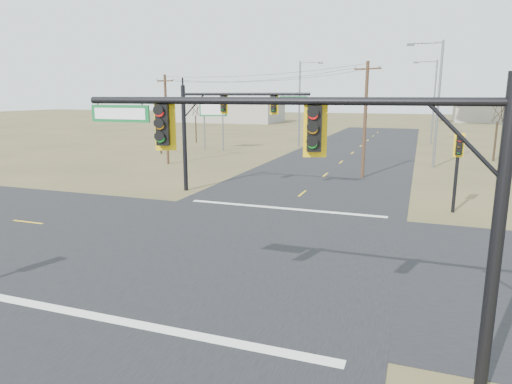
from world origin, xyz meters
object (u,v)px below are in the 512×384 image
Objects in this scene: bare_tree_a at (159,108)px; bare_tree_c at (499,111)px; mast_arm_far at (222,116)px; streetlight_c at (301,100)px; pedestal_signal_ne at (458,155)px; utility_pole_far at (166,118)px; utility_pole_near at (365,118)px; bare_tree_b at (195,110)px; mast_arm_near at (326,160)px; streetlight_a at (436,98)px; streetlight_b at (432,97)px; highway_sign at (213,114)px.

bare_tree_a is 1.03× the size of bare_tree_c.
mast_arm_far is 29.68m from streetlight_c.
streetlight_c reaches higher than pedestal_signal_ne.
utility_pole_near is at bearing -3.88° from utility_pole_far.
utility_pole_near reaches higher than pedestal_signal_ne.
bare_tree_b is (-17.66, 30.39, -0.63)m from mast_arm_far.
streetlight_c is 18.13m from bare_tree_a.
mast_arm_near is 2.25× the size of pedestal_signal_ne.
bare_tree_a is at bearing -169.94° from bare_tree_c.
streetlight_c reaches higher than bare_tree_a.
mast_arm_near is 1.60× the size of bare_tree_c.
pedestal_signal_ne is 34.52m from streetlight_c.
bare_tree_a is at bearing 108.74° from mast_arm_near.
mast_arm_near is at bearing -61.26° from mast_arm_far.
bare_tree_b is (-31.30, 13.20, -1.79)m from streetlight_a.
mast_arm_near is at bearing -53.55° from bare_tree_a.
pedestal_signal_ne is 0.40× the size of streetlight_b.
utility_pole_near is at bearing -79.41° from streetlight_c.
mast_arm_near is at bearing -53.41° from utility_pole_far.
streetlight_c reaches higher than mast_arm_far.
pedestal_signal_ne is 0.74× the size of highway_sign.
utility_pole_near is (-2.24, 27.28, -0.35)m from mast_arm_near.
bare_tree_c is at bearing -31.45° from streetlight_c.
bare_tree_a is (-4.27, -5.28, 0.87)m from highway_sign.
bare_tree_c is (35.41, 6.28, -0.18)m from bare_tree_a.
mast_arm_far is 14.77m from pedestal_signal_ne.
highway_sign reaches higher than pedestal_signal_ne.
bare_tree_a is (-26.15, 35.39, 0.07)m from mast_arm_near.
bare_tree_a is at bearing 129.89° from mast_arm_far.
highway_sign reaches higher than bare_tree_b.
mast_arm_near is 0.91× the size of streetlight_b.
streetlight_b is 19.33m from streetlight_c.
utility_pole_far is 0.79× the size of streetlight_c.
utility_pole_near is 25.25m from bare_tree_a.
mast_arm_far is 42.90m from streetlight_b.
bare_tree_c is at bearing 23.28° from utility_pole_far.
streetlight_b is at bearing 109.77° from bare_tree_c.
bare_tree_c is (31.14, 1.00, 0.69)m from highway_sign.
bare_tree_c is (5.18, 24.29, 1.74)m from pedestal_signal_ne.
mast_arm_far is 0.79× the size of streetlight_a.
streetlight_c is (8.56, 18.89, 1.61)m from utility_pole_far.
streetlight_a is 20.04m from streetlight_c.
highway_sign is 30.84m from streetlight_b.
mast_arm_far is at bearing -45.08° from utility_pole_far.
utility_pole_far is 33.18m from bare_tree_c.
highway_sign is (-11.34, 22.81, -0.89)m from mast_arm_far.
highway_sign is at bearing -166.89° from streetlight_b.
mast_arm_near is 35.22m from streetlight_a.
streetlight_a is at bearing 55.54° from utility_pole_near.
bare_tree_a is at bearing -80.93° from bare_tree_b.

